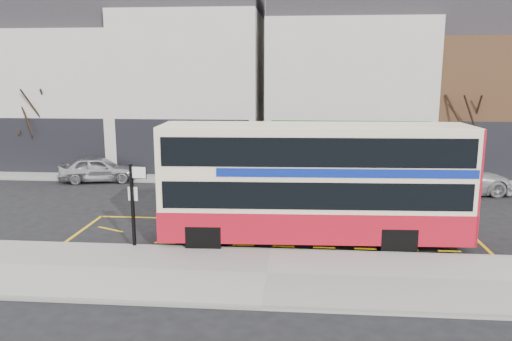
# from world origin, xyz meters

# --- Properties ---
(ground) EXTENTS (120.00, 120.00, 0.00)m
(ground) POSITION_xyz_m (0.00, 0.00, 0.00)
(ground) COLOR black
(ground) RESTS_ON ground
(pavement) EXTENTS (40.00, 4.00, 0.15)m
(pavement) POSITION_xyz_m (0.00, -2.30, 0.07)
(pavement) COLOR #9B9993
(pavement) RESTS_ON ground
(kerb) EXTENTS (40.00, 0.15, 0.15)m
(kerb) POSITION_xyz_m (0.00, -0.38, 0.07)
(kerb) COLOR gray
(kerb) RESTS_ON ground
(far_pavement) EXTENTS (50.00, 3.00, 0.15)m
(far_pavement) POSITION_xyz_m (0.00, 11.00, 0.07)
(far_pavement) COLOR #9B9993
(far_pavement) RESTS_ON ground
(road_markings) EXTENTS (14.00, 3.40, 0.01)m
(road_markings) POSITION_xyz_m (0.00, 1.60, 0.01)
(road_markings) COLOR #E6B00C
(road_markings) RESTS_ON ground
(terrace_far_left) EXTENTS (8.00, 8.01, 10.80)m
(terrace_far_left) POSITION_xyz_m (-13.50, 14.99, 4.82)
(terrace_far_left) COLOR silver
(terrace_far_left) RESTS_ON ground
(terrace_left) EXTENTS (8.00, 8.01, 11.80)m
(terrace_left) POSITION_xyz_m (-5.50, 14.99, 5.32)
(terrace_left) COLOR silver
(terrace_left) RESTS_ON ground
(terrace_green_shop) EXTENTS (9.00, 8.01, 11.30)m
(terrace_green_shop) POSITION_xyz_m (3.50, 14.99, 5.07)
(terrace_green_shop) COLOR silver
(terrace_green_shop) RESTS_ON ground
(terrace_right) EXTENTS (9.00, 8.01, 10.30)m
(terrace_right) POSITION_xyz_m (12.50, 14.99, 4.57)
(terrace_right) COLOR #9B633E
(terrace_right) RESTS_ON ground
(double_decker_bus) EXTENTS (10.11, 2.73, 4.00)m
(double_decker_bus) POSITION_xyz_m (1.38, 0.77, 2.10)
(double_decker_bus) COLOR #FCE8BF
(double_decker_bus) RESTS_ON ground
(bus_stop_post) EXTENTS (0.66, 0.15, 2.69)m
(bus_stop_post) POSITION_xyz_m (-4.36, -0.40, 1.78)
(bus_stop_post) COLOR black
(bus_stop_post) RESTS_ON pavement
(car_silver) EXTENTS (4.20, 2.37, 1.35)m
(car_silver) POSITION_xyz_m (-9.64, 9.57, 0.67)
(car_silver) COLOR #ACABB0
(car_silver) RESTS_ON ground
(car_grey) EXTENTS (4.38, 1.61, 1.43)m
(car_grey) POSITION_xyz_m (-0.79, 9.65, 0.72)
(car_grey) COLOR #44464C
(car_grey) RESTS_ON ground
(car_white) EXTENTS (5.48, 2.76, 1.53)m
(car_white) POSITION_xyz_m (8.22, 8.45, 0.76)
(car_white) COLOR #BBBBBB
(car_white) RESTS_ON ground
(street_tree_left) EXTENTS (2.85, 2.85, 6.15)m
(street_tree_left) POSITION_xyz_m (-13.92, 11.59, 4.20)
(street_tree_left) COLOR black
(street_tree_left) RESTS_ON ground
(street_tree_right) EXTENTS (2.71, 2.71, 5.86)m
(street_tree_right) POSITION_xyz_m (9.19, 11.18, 4.00)
(street_tree_right) COLOR black
(street_tree_right) RESTS_ON ground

